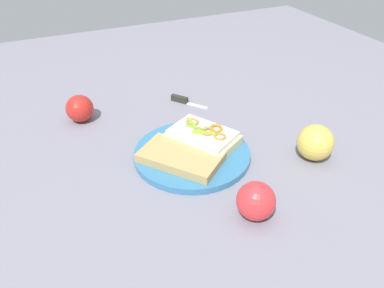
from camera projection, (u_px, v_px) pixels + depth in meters
ground_plane at (192, 157)px, 0.86m from camera, size 2.00×2.00×0.00m
plate at (192, 154)px, 0.85m from camera, size 0.26×0.26×0.01m
sandwich at (203, 137)px, 0.87m from camera, size 0.17×0.19×0.04m
bread_slice_side at (181, 157)px, 0.82m from camera, size 0.19×0.20×0.02m
apple_0 at (80, 109)px, 0.97m from camera, size 0.07×0.07×0.07m
apple_1 at (256, 201)px, 0.69m from camera, size 0.08×0.08×0.07m
apple_2 at (315, 143)px, 0.83m from camera, size 0.09×0.09×0.08m
knife at (183, 100)px, 1.07m from camera, size 0.08×0.10×0.02m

